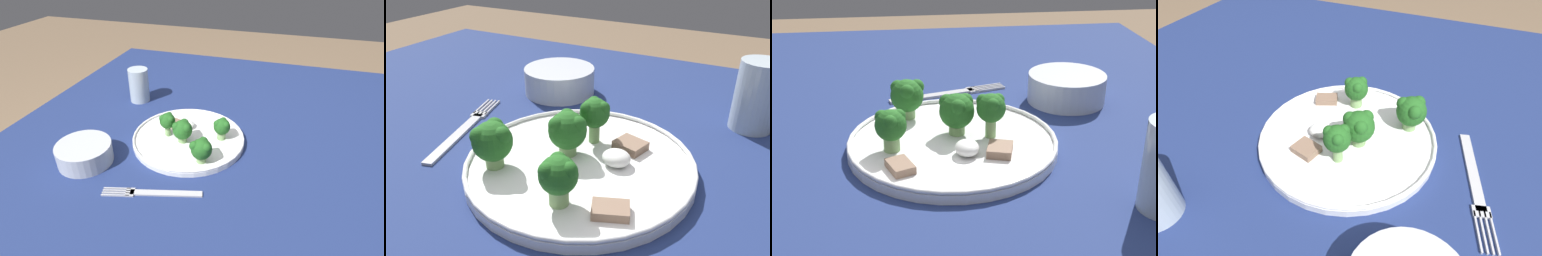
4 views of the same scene
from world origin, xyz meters
TOP-DOWN VIEW (x-y plane):
  - table at (0.00, 0.00)m, footprint 1.34×1.10m
  - dinner_plate at (0.00, 0.04)m, footprint 0.29×0.29m
  - fork at (-0.21, 0.06)m, footprint 0.07×0.21m
  - broccoli_floret_near_rim_left at (-0.01, 0.10)m, footprint 0.04×0.04m
  - broccoli_floret_center_left at (-0.09, -0.02)m, footprint 0.05×0.05m
  - broccoli_floret_back_left at (0.02, -0.04)m, footprint 0.04×0.04m
  - broccoli_floret_front_left at (-0.02, 0.05)m, footprint 0.05×0.05m
  - meat_slice_front_slice at (0.07, -0.03)m, footprint 0.05×0.04m
  - meat_slice_middle_slice at (0.05, 0.10)m, footprint 0.05×0.04m
  - sauce_dollop at (0.04, 0.06)m, footprint 0.04×0.03m

SIDE VIEW (x-z plane):
  - table at x=0.00m, z-range 0.28..1.01m
  - fork at x=-0.21m, z-range 0.73..0.73m
  - dinner_plate at x=0.00m, z-range 0.73..0.75m
  - meat_slice_front_slice at x=0.07m, z-range 0.74..0.75m
  - meat_slice_middle_slice at x=0.05m, z-range 0.74..0.75m
  - sauce_dollop at x=0.04m, z-range 0.74..0.76m
  - broccoli_floret_front_left at x=-0.02m, z-range 0.75..0.81m
  - broccoli_floret_back_left at x=0.02m, z-range 0.75..0.81m
  - broccoli_floret_center_left at x=-0.09m, z-range 0.75..0.81m
  - broccoli_floret_near_rim_left at x=-0.01m, z-range 0.75..0.82m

